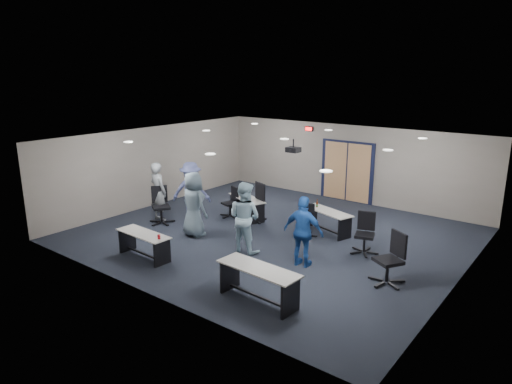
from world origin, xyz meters
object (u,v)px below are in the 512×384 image
Objects in this scene: table_front_left at (144,241)px; chair_back_d at (365,234)px; chair_loose_left at (161,206)px; person_back at (191,191)px; person_lightblue at (245,217)px; chair_back_b at (253,203)px; chair_back_a at (230,202)px; person_gray at (158,192)px; table_front_right at (259,278)px; chair_back_c at (307,221)px; person_plaid at (194,204)px; chair_loose_right at (388,259)px; table_back_right at (327,217)px; person_navy at (303,232)px; table_back_left at (247,204)px.

table_front_left is 5.53m from chair_back_d.
person_back reaches higher than chair_loose_left.
chair_back_b is at bearing -57.92° from person_lightblue.
person_gray reaches higher than chair_back_a.
table_front_right is 1.00× the size of person_back.
table_front_left is 3.59m from table_front_right.
table_front_right is (3.59, -0.03, 0.06)m from table_front_left.
table_front_left is 2.57m from person_lightblue.
table_front_right is 1.00× the size of person_gray.
person_lightblue is at bearing 138.23° from table_front_right.
person_plaid reaches higher than chair_back_c.
person_plaid is at bearing 107.88° from person_back.
person_lightblue is at bearing -142.24° from chair_loose_right.
person_lightblue is (1.31, -2.02, 0.32)m from chair_back_b.
chair_back_c is 0.50× the size of person_back.
chair_loose_right is at bearing 25.84° from table_front_left.
chair_loose_left is 0.62× the size of person_gray.
person_plaid is 1.00× the size of person_back.
table_back_right is 0.92× the size of person_lightblue.
person_gray is (-4.67, -2.20, 0.47)m from table_back_right.
person_navy reaches higher than table_front_right.
chair_loose_left is 3.40m from person_lightblue.
table_back_right is at bearing -112.06° from person_lightblue.
table_back_right is at bearing 30.85° from table_back_left.
chair_back_d is (0.60, 3.63, 0.03)m from table_front_right.
table_back_left is at bearing -6.38° from chair_loose_left.
chair_loose_left reaches higher than table_back_right.
chair_loose_right is 7.34m from person_gray.
table_back_right is at bearing 61.16° from table_front_left.
chair_back_d is 6.10m from chair_loose_left.
chair_back_c is (2.38, 3.75, 0.02)m from table_front_left.
person_plaid is at bearing -62.16° from chair_back_a.
person_navy is (-1.96, -0.32, 0.27)m from chair_loose_right.
table_back_left is at bearing -37.42° from person_navy.
table_back_left is at bearing -167.39° from chair_loose_right.
person_plaid is (-3.75, 1.93, 0.42)m from table_front_right.
chair_loose_left is at bearing 2.92° from person_plaid.
table_front_right is 5.67m from chair_loose_left.
chair_loose_right is (5.35, -1.77, 0.14)m from table_back_left.
chair_loose_left is at bearing -6.04° from person_navy.
table_back_left is 4.00m from person_navy.
chair_back_d is (4.69, -0.21, 0.05)m from chair_back_a.
table_back_left is 0.55m from chair_back_a.
table_front_left is at bearing -125.58° from chair_loose_right.
person_navy is at bearing 138.85° from person_back.
chair_loose_left is at bearing 156.82° from person_gray.
chair_loose_right is (2.94, -1.43, 0.13)m from chair_back_c.
person_lightblue reaches higher than chair_back_c.
table_back_right is 0.92× the size of person_gray.
chair_back_b is (0.87, 0.10, 0.12)m from chair_back_a.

